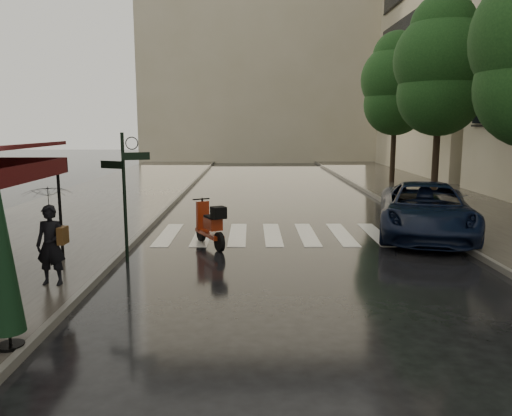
{
  "coord_description": "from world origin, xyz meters",
  "views": [
    {
      "loc": [
        1.8,
        -8.73,
        3.26
      ],
      "look_at": [
        1.91,
        2.48,
        1.4
      ],
      "focal_mm": 35.0,
      "sensor_mm": 36.0,
      "label": 1
    }
  ],
  "objects_px": {
    "pedestrian_with_umbrella": "(48,205)",
    "parasol_front": "(3,252)",
    "scooter": "(211,226)",
    "parked_car": "(426,210)"
  },
  "relations": [
    {
      "from": "pedestrian_with_umbrella",
      "to": "parasol_front",
      "type": "xyz_separation_m",
      "value": [
        0.51,
        -2.89,
        -0.21
      ]
    },
    {
      "from": "scooter",
      "to": "parked_car",
      "type": "bearing_deg",
      "value": -14.16
    },
    {
      "from": "parked_car",
      "to": "parasol_front",
      "type": "height_order",
      "value": "parasol_front"
    },
    {
      "from": "pedestrian_with_umbrella",
      "to": "scooter",
      "type": "height_order",
      "value": "pedestrian_with_umbrella"
    },
    {
      "from": "parasol_front",
      "to": "parked_car",
      "type": "bearing_deg",
      "value": 42.08
    },
    {
      "from": "parasol_front",
      "to": "pedestrian_with_umbrella",
      "type": "bearing_deg",
      "value": 100.01
    },
    {
      "from": "pedestrian_with_umbrella",
      "to": "parasol_front",
      "type": "relative_size",
      "value": 0.93
    },
    {
      "from": "scooter",
      "to": "parked_car",
      "type": "xyz_separation_m",
      "value": [
        6.3,
        1.34,
        0.21
      ]
    },
    {
      "from": "pedestrian_with_umbrella",
      "to": "scooter",
      "type": "xyz_separation_m",
      "value": [
        2.86,
        3.58,
        -1.16
      ]
    },
    {
      "from": "pedestrian_with_umbrella",
      "to": "parasol_front",
      "type": "height_order",
      "value": "parasol_front"
    }
  ]
}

